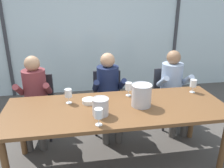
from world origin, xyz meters
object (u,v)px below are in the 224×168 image
at_px(wine_glass_by_left_taster, 193,84).
at_px(wine_glass_center_pour, 129,87).
at_px(dining_table, 117,112).
at_px(ice_bucket_secondary, 100,106).
at_px(wine_glass_by_right_taster, 68,94).
at_px(person_navy_polo, 109,89).
at_px(person_maroon_top, 35,94).
at_px(ice_bucket_primary, 142,95).
at_px(wine_glass_near_bucket, 99,114).
at_px(chair_center, 168,92).
at_px(tasting_bowl, 89,101).
at_px(chair_near_curtain, 38,100).
at_px(chair_left_of_center, 107,96).
at_px(person_pale_blue_shirt, 173,85).

distance_m(wine_glass_by_left_taster, wine_glass_center_pour, 0.86).
distance_m(dining_table, ice_bucket_secondary, 0.31).
relative_size(wine_glass_by_left_taster, wine_glass_by_right_taster, 1.00).
bearing_deg(person_navy_polo, wine_glass_by_right_taster, -136.34).
height_order(ice_bucket_secondary, wine_glass_by_right_taster, ice_bucket_secondary).
relative_size(person_maroon_top, ice_bucket_primary, 4.65).
relative_size(dining_table, person_navy_polo, 2.11).
distance_m(dining_table, wine_glass_near_bucket, 0.47).
bearing_deg(wine_glass_by_left_taster, ice_bucket_secondary, -161.70).
height_order(wine_glass_by_left_taster, wine_glass_by_right_taster, same).
bearing_deg(ice_bucket_secondary, chair_center, 40.57).
height_order(person_maroon_top, tasting_bowl, person_maroon_top).
distance_m(ice_bucket_primary, wine_glass_by_right_taster, 0.85).
height_order(tasting_bowl, wine_glass_by_left_taster, wine_glass_by_left_taster).
xyz_separation_m(chair_near_curtain, wine_glass_by_left_taster, (2.07, -0.62, 0.36)).
bearing_deg(chair_left_of_center, ice_bucket_secondary, -97.38).
bearing_deg(tasting_bowl, wine_glass_by_right_taster, 169.25).
height_order(dining_table, chair_near_curtain, chair_near_curtain).
relative_size(chair_near_curtain, chair_left_of_center, 1.00).
distance_m(chair_left_of_center, ice_bucket_secondary, 1.12).
bearing_deg(dining_table, chair_left_of_center, 88.93).
distance_m(person_navy_polo, wine_glass_near_bucket, 1.14).
xyz_separation_m(chair_center, person_maroon_top, (-2.02, -0.15, 0.17)).
relative_size(person_maroon_top, ice_bucket_secondary, 6.37).
xyz_separation_m(wine_glass_by_left_taster, wine_glass_by_right_taster, (-1.61, -0.07, 0.00)).
bearing_deg(ice_bucket_secondary, dining_table, 36.36).
height_order(dining_table, wine_glass_near_bucket, wine_glass_near_bucket).
relative_size(chair_center, person_navy_polo, 0.74).
bearing_deg(wine_glass_by_right_taster, chair_left_of_center, 50.89).
height_order(chair_center, wine_glass_by_right_taster, wine_glass_by_right_taster).
relative_size(chair_center, tasting_bowl, 5.56).
bearing_deg(chair_near_curtain, ice_bucket_primary, -28.80).
xyz_separation_m(tasting_bowl, wine_glass_near_bucket, (0.06, -0.51, 0.09)).
relative_size(person_maroon_top, wine_glass_near_bucket, 6.94).
xyz_separation_m(chair_near_curtain, wine_glass_center_pour, (1.21, -0.59, 0.36)).
height_order(chair_center, person_maroon_top, person_maroon_top).
height_order(chair_left_of_center, person_pale_blue_shirt, person_pale_blue_shirt).
height_order(ice_bucket_primary, wine_glass_center_pour, ice_bucket_primary).
distance_m(wine_glass_near_bucket, wine_glass_by_right_taster, 0.63).
height_order(chair_near_curtain, ice_bucket_secondary, ice_bucket_secondary).
relative_size(chair_near_curtain, wine_glass_center_pour, 5.10).
xyz_separation_m(chair_center, person_navy_polo, (-0.99, -0.15, 0.17)).
bearing_deg(chair_left_of_center, tasting_bowl, -109.25).
bearing_deg(chair_center, ice_bucket_primary, -134.52).
distance_m(person_maroon_top, ice_bucket_primary, 1.51).
distance_m(person_pale_blue_shirt, ice_bucket_primary, 1.06).
bearing_deg(dining_table, person_pale_blue_shirt, 36.10).
xyz_separation_m(tasting_bowl, wine_glass_by_left_taster, (1.37, 0.11, 0.09)).
xyz_separation_m(person_pale_blue_shirt, wine_glass_by_right_taster, (-1.55, -0.53, 0.19)).
bearing_deg(chair_left_of_center, person_pale_blue_shirt, -4.18).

